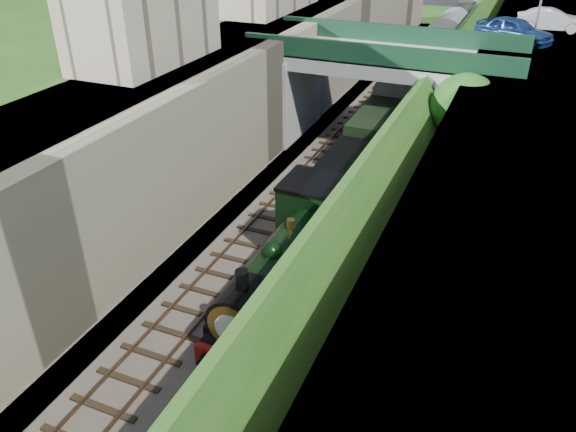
{
  "coord_description": "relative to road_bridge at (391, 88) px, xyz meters",
  "views": [
    {
      "loc": [
        8.26,
        -9.74,
        14.45
      ],
      "look_at": [
        0.0,
        9.82,
        2.23
      ],
      "focal_mm": 35.0,
      "sensor_mm": 36.0,
      "label": 1
    }
  ],
  "objects": [
    {
      "name": "coach_rear",
      "position": [
        0.26,
        40.67,
        -2.03
      ],
      "size": [
        2.9,
        18.0,
        3.7
      ],
      "color": "black",
      "rests_on": "trackbed"
    },
    {
      "name": "trackbed",
      "position": [
        -0.94,
        -4.0,
        -3.98
      ],
      "size": [
        10.0,
        90.0,
        0.2
      ],
      "primitive_type": "cube",
      "color": "#473F38",
      "rests_on": "ground"
    },
    {
      "name": "coach_front",
      "position": [
        0.26,
        3.07,
        -2.03
      ],
      "size": [
        2.9,
        18.0,
        3.7
      ],
      "color": "black",
      "rests_on": "trackbed"
    },
    {
      "name": "embankment_slope",
      "position": [
        4.01,
        -5.63,
        -1.4
      ],
      "size": [
        4.06,
        90.0,
        6.36
      ],
      "color": "#1E4714",
      "rests_on": "ground"
    },
    {
      "name": "track_right",
      "position": [
        0.26,
        -4.0,
        -3.83
      ],
      "size": [
        2.5,
        90.0,
        0.2
      ],
      "color": "black",
      "rests_on": "trackbed"
    },
    {
      "name": "road_bridge",
      "position": [
        0.0,
        0.0,
        0.0
      ],
      "size": [
        16.0,
        6.4,
        7.25
      ],
      "color": "gray",
      "rests_on": "ground"
    },
    {
      "name": "coach_middle",
      "position": [
        0.26,
        21.87,
        -2.03
      ],
      "size": [
        2.9,
        18.0,
        3.7
      ],
      "color": "black",
      "rests_on": "trackbed"
    },
    {
      "name": "tender",
      "position": [
        0.26,
        -9.53,
        -2.46
      ],
      "size": [
        2.7,
        6.0,
        3.05
      ],
      "color": "black",
      "rests_on": "trackbed"
    },
    {
      "name": "tree",
      "position": [
        4.97,
        -4.19,
        0.57
      ],
      "size": [
        3.6,
        3.8,
        6.6
      ],
      "color": "black",
      "rests_on": "ground"
    },
    {
      "name": "street_plateau_right",
      "position": [
        8.56,
        -4.0,
        -0.95
      ],
      "size": [
        8.0,
        90.0,
        6.25
      ],
      "primitive_type": "cube",
      "color": "#262628",
      "rests_on": "ground"
    },
    {
      "name": "locomotive",
      "position": [
        0.26,
        -16.9,
        -2.18
      ],
      "size": [
        3.1,
        10.22,
        3.83
      ],
      "color": "black",
      "rests_on": "trackbed"
    },
    {
      "name": "retaining_wall",
      "position": [
        -6.44,
        -4.0,
        -0.58
      ],
      "size": [
        1.0,
        90.0,
        7.0
      ],
      "primitive_type": "cube",
      "color": "#756B56",
      "rests_on": "ground"
    },
    {
      "name": "track_left",
      "position": [
        -2.94,
        -4.0,
        -3.83
      ],
      "size": [
        2.5,
        90.0,
        0.2
      ],
      "color": "black",
      "rests_on": "trackbed"
    },
    {
      "name": "car_blue",
      "position": [
        6.28,
        4.93,
        2.99
      ],
      "size": [
        5.16,
        3.74,
        1.63
      ],
      "primitive_type": "imported",
      "rotation": [
        0.0,
        0.0,
        1.14
      ],
      "color": "navy",
      "rests_on": "street_plateau_right"
    },
    {
      "name": "car_silver",
      "position": [
        8.4,
        9.91,
        2.91
      ],
      "size": [
        4.58,
        2.01,
        1.46
      ],
      "primitive_type": "imported",
      "rotation": [
        0.0,
        0.0,
        1.68
      ],
      "color": "#BAB9BF",
      "rests_on": "street_plateau_right"
    },
    {
      "name": "building_near",
      "position": [
        -10.44,
        -10.0,
        4.92
      ],
      "size": [
        4.0,
        8.0,
        4.0
      ],
      "primitive_type": "cube",
      "color": "gray",
      "rests_on": "street_plateau_left"
    },
    {
      "name": "ground",
      "position": [
        -0.94,
        -24.0,
        -4.08
      ],
      "size": [
        160.0,
        160.0,
        0.0
      ],
      "primitive_type": "plane",
      "color": "#1E4714",
      "rests_on": "ground"
    },
    {
      "name": "street_plateau_left",
      "position": [
        -9.94,
        -4.0,
        -0.58
      ],
      "size": [
        6.0,
        90.0,
        7.0
      ],
      "primitive_type": "cube",
      "color": "#262628",
      "rests_on": "ground"
    }
  ]
}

